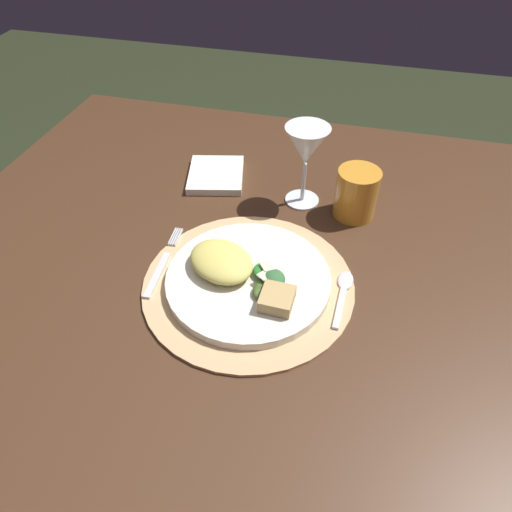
{
  "coord_description": "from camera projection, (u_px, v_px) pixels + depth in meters",
  "views": [
    {
      "loc": [
        0.07,
        -0.54,
        1.31
      ],
      "look_at": [
        -0.07,
        0.01,
        0.78
      ],
      "focal_mm": 32.28,
      "sensor_mm": 36.0,
      "label": 1
    }
  ],
  "objects": [
    {
      "name": "ground_plane",
      "position": [
        278.0,
        461.0,
        1.3
      ],
      "size": [
        6.0,
        6.0,
        0.0
      ],
      "primitive_type": "plane",
      "color": "#252C19"
    },
    {
      "name": "spoon",
      "position": [
        344.0,
        288.0,
        0.74
      ],
      "size": [
        0.03,
        0.12,
        0.01
      ],
      "color": "silver",
      "rests_on": "placemat"
    },
    {
      "name": "fork",
      "position": [
        162.0,
        264.0,
        0.78
      ],
      "size": [
        0.02,
        0.17,
        0.0
      ],
      "color": "silver",
      "rests_on": "placemat"
    },
    {
      "name": "pasta_serving",
      "position": [
        221.0,
        261.0,
        0.74
      ],
      "size": [
        0.14,
        0.13,
        0.03
      ],
      "primitive_type": "ellipsoid",
      "rotation": [
        0.0,
        0.0,
        5.76
      ],
      "color": "#DACB60",
      "rests_on": "dinner_plate"
    },
    {
      "name": "wine_glass",
      "position": [
        306.0,
        148.0,
        0.84
      ],
      "size": [
        0.08,
        0.08,
        0.16
      ],
      "color": "silver",
      "rests_on": "dining_table"
    },
    {
      "name": "dining_table",
      "position": [
        289.0,
        325.0,
        0.87
      ],
      "size": [
        1.35,
        1.09,
        0.76
      ],
      "color": "#442A19",
      "rests_on": "ground"
    },
    {
      "name": "placemat",
      "position": [
        248.0,
        284.0,
        0.75
      ],
      "size": [
        0.34,
        0.34,
        0.01
      ],
      "primitive_type": "cylinder",
      "color": "tan",
      "rests_on": "dining_table"
    },
    {
      "name": "dinner_plate",
      "position": [
        248.0,
        279.0,
        0.74
      ],
      "size": [
        0.27,
        0.27,
        0.02
      ],
      "primitive_type": "cylinder",
      "color": "silver",
      "rests_on": "placemat"
    },
    {
      "name": "napkin",
      "position": [
        216.0,
        175.0,
        0.97
      ],
      "size": [
        0.14,
        0.15,
        0.02
      ],
      "primitive_type": "cube",
      "rotation": [
        0.0,
        0.0,
        0.23
      ],
      "color": "white",
      "rests_on": "dining_table"
    },
    {
      "name": "bread_piece",
      "position": [
        277.0,
        299.0,
        0.69
      ],
      "size": [
        0.05,
        0.05,
        0.02
      ],
      "primitive_type": "cube",
      "rotation": [
        0.0,
        0.0,
        6.26
      ],
      "color": "tan",
      "rests_on": "dinner_plate"
    },
    {
      "name": "amber_tumbler",
      "position": [
        356.0,
        193.0,
        0.86
      ],
      "size": [
        0.08,
        0.08,
        0.1
      ],
      "primitive_type": "cylinder",
      "color": "orange",
      "rests_on": "dining_table"
    },
    {
      "name": "salad_greens",
      "position": [
        268.0,
        281.0,
        0.72
      ],
      "size": [
        0.06,
        0.09,
        0.02
      ],
      "color": "#336637",
      "rests_on": "dinner_plate"
    }
  ]
}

